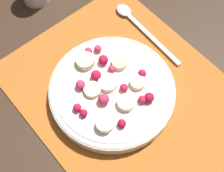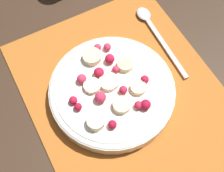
# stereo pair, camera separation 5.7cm
# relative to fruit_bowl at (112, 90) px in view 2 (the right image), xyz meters

# --- Properties ---
(ground_plane) EXTENTS (3.00, 3.00, 0.00)m
(ground_plane) POSITION_rel_fruit_bowl_xyz_m (-0.03, -0.02, -0.02)
(ground_plane) COLOR #382619
(placemat) EXTENTS (0.47, 0.36, 0.01)m
(placemat) POSITION_rel_fruit_bowl_xyz_m (-0.03, -0.02, -0.02)
(placemat) COLOR #B26023
(placemat) RESTS_ON ground_plane
(fruit_bowl) EXTENTS (0.24, 0.24, 0.05)m
(fruit_bowl) POSITION_rel_fruit_bowl_xyz_m (0.00, 0.00, 0.00)
(fruit_bowl) COLOR silver
(fruit_bowl) RESTS_ON placemat
(spoon) EXTENTS (0.20, 0.03, 0.01)m
(spoon) POSITION_rel_fruit_bowl_xyz_m (0.10, -0.15, -0.01)
(spoon) COLOR silver
(spoon) RESTS_ON placemat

